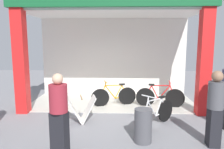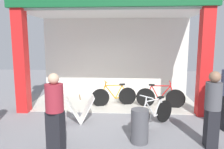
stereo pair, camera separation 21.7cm
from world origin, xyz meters
TOP-DOWN VIEW (x-y plane):
  - ground_plane at (0.00, 0.00)m, footprint 20.00×20.00m
  - shop_facade at (0.00, 1.44)m, footprint 6.20×2.87m
  - bicycle_inside_0 at (0.06, 0.83)m, footprint 1.57×0.54m
  - bicycle_inside_1 at (1.66, 0.75)m, footprint 1.65×0.46m
  - bicycle_parked_0 at (1.22, -0.98)m, footprint 1.19×1.14m
  - sandwich_board_sign at (-0.81, -0.78)m, footprint 0.90×0.71m
  - pedestrian_1 at (-0.97, -2.44)m, footprint 0.45×0.45m
  - pedestrian_3 at (2.31, -2.08)m, footprint 0.35×0.35m
  - trash_bin at (0.80, -1.96)m, footprint 0.40×0.40m

SIDE VIEW (x-z plane):
  - ground_plane at x=0.00m, z-range 0.00..0.00m
  - bicycle_parked_0 at x=1.22m, z-range -0.09..0.79m
  - bicycle_inside_0 at x=0.06m, z-range -0.09..0.80m
  - bicycle_inside_1 at x=1.66m, z-range -0.09..0.82m
  - sandwich_board_sign at x=-0.81m, z-range 0.00..0.74m
  - trash_bin at x=0.80m, z-range 0.00..0.78m
  - pedestrian_1 at x=-0.97m, z-range 0.03..1.68m
  - pedestrian_3 at x=2.31m, z-range 0.03..1.70m
  - shop_facade at x=0.00m, z-range 0.17..4.03m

